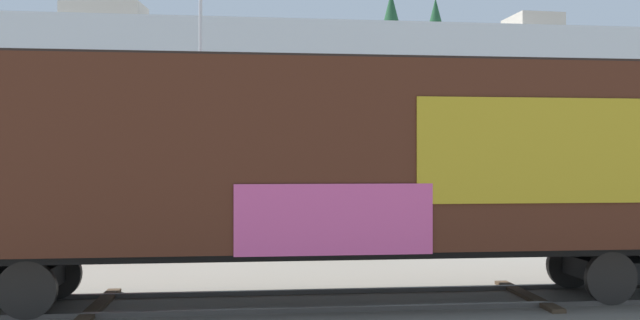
% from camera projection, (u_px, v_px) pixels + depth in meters
% --- Properties ---
extents(ground_plane, '(260.00, 260.00, 0.00)m').
position_uv_depth(ground_plane, '(405.00, 300.00, 11.41)').
color(ground_plane, slate).
extents(track, '(60.01, 2.94, 0.08)m').
position_uv_depth(track, '(366.00, 299.00, 11.32)').
color(track, '#4C4742').
rests_on(track, ground_plane).
extents(freight_car, '(16.82, 3.01, 4.34)m').
position_uv_depth(freight_car, '(328.00, 160.00, 11.25)').
color(freight_car, '#472316').
rests_on(freight_car, ground_plane).
extents(flagpole, '(1.22, 0.91, 9.35)m').
position_uv_depth(flagpole, '(207.00, 60.00, 21.56)').
color(flagpole, silver).
rests_on(flagpole, ground_plane).
extents(hillside, '(117.42, 40.47, 17.93)m').
position_uv_depth(hillside, '(273.00, 121.00, 68.27)').
color(hillside, silver).
rests_on(hillside, ground_plane).
extents(parked_car_red, '(4.50, 2.16, 1.79)m').
position_uv_depth(parked_car_red, '(125.00, 219.00, 17.21)').
color(parked_car_red, '#B21E1E').
rests_on(parked_car_red, ground_plane).
extents(parked_car_white, '(4.09, 2.10, 1.60)m').
position_uv_depth(parked_car_white, '(323.00, 221.00, 17.58)').
color(parked_car_white, silver).
rests_on(parked_car_white, ground_plane).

